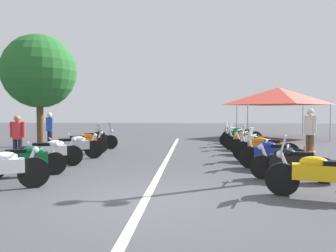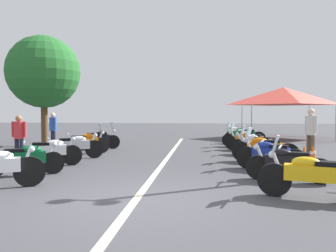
{
  "view_description": "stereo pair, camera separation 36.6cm",
  "coord_description": "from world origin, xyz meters",
  "px_view_note": "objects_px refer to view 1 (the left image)",
  "views": [
    {
      "loc": [
        -6.04,
        -0.9,
        1.69
      ],
      "look_at": [
        5.84,
        0.0,
        1.15
      ],
      "focal_mm": 34.84,
      "sensor_mm": 36.0,
      "label": 1
    },
    {
      "loc": [
        -6.04,
        -1.26,
        1.69
      ],
      "look_at": [
        5.84,
        0.0,
        1.15
      ],
      "focal_mm": 34.84,
      "sensor_mm": 36.0,
      "label": 2
    }
  ],
  "objects_px": {
    "motorcycle_right_row_5": "(247,140)",
    "roadside_tree_0": "(39,72)",
    "motorcycle_right_row_6": "(240,137)",
    "bystander_1": "(18,135)",
    "motorcycle_right_row_4": "(255,144)",
    "motorcycle_right_row_1": "(291,163)",
    "motorcycle_left_row_1": "(26,160)",
    "motorcycle_right_row_3": "(265,148)",
    "motorcycle_left_row_5": "(96,139)",
    "traffic_cone_2": "(304,155)",
    "traffic_cone_1": "(313,154)",
    "motorcycle_right_row_2": "(272,154)",
    "event_tent": "(278,96)",
    "bystander_0": "(50,128)",
    "motorcycle_right_row_7": "(241,135)",
    "motorcycle_left_row_3": "(73,146)",
    "bystander_2": "(310,130)",
    "motorcycle_right_row_0": "(322,175)",
    "motorcycle_left_row_2": "(50,152)",
    "motorcycle_left_row_4": "(83,143)"
  },
  "relations": [
    {
      "from": "motorcycle_right_row_0",
      "to": "bystander_0",
      "type": "bearing_deg",
      "value": -24.1
    },
    {
      "from": "traffic_cone_1",
      "to": "bystander_0",
      "type": "height_order",
      "value": "bystander_0"
    },
    {
      "from": "motorcycle_left_row_5",
      "to": "traffic_cone_2",
      "type": "height_order",
      "value": "motorcycle_left_row_5"
    },
    {
      "from": "motorcycle_right_row_4",
      "to": "motorcycle_right_row_6",
      "type": "bearing_deg",
      "value": -61.16
    },
    {
      "from": "motorcycle_left_row_1",
      "to": "bystander_1",
      "type": "xyz_separation_m",
      "value": [
        2.27,
        1.49,
        0.46
      ]
    },
    {
      "from": "motorcycle_right_row_5",
      "to": "traffic_cone_2",
      "type": "bearing_deg",
      "value": 135.48
    },
    {
      "from": "motorcycle_right_row_0",
      "to": "motorcycle_right_row_7",
      "type": "distance_m",
      "value": 10.65
    },
    {
      "from": "motorcycle_left_row_1",
      "to": "motorcycle_right_row_2",
      "type": "height_order",
      "value": "motorcycle_right_row_2"
    },
    {
      "from": "motorcycle_right_row_4",
      "to": "traffic_cone_2",
      "type": "bearing_deg",
      "value": 149.24
    },
    {
      "from": "motorcycle_right_row_4",
      "to": "motorcycle_right_row_5",
      "type": "bearing_deg",
      "value": -61.43
    },
    {
      "from": "motorcycle_left_row_3",
      "to": "motorcycle_left_row_2",
      "type": "bearing_deg",
      "value": -125.26
    },
    {
      "from": "motorcycle_right_row_1",
      "to": "motorcycle_right_row_6",
      "type": "height_order",
      "value": "motorcycle_right_row_6"
    },
    {
      "from": "motorcycle_right_row_3",
      "to": "traffic_cone_1",
      "type": "xyz_separation_m",
      "value": [
        0.08,
        -1.57,
        -0.19
      ]
    },
    {
      "from": "motorcycle_left_row_5",
      "to": "motorcycle_right_row_6",
      "type": "relative_size",
      "value": 0.95
    },
    {
      "from": "bystander_0",
      "to": "motorcycle_left_row_1",
      "type": "bearing_deg",
      "value": -118.56
    },
    {
      "from": "motorcycle_right_row_5",
      "to": "roadside_tree_0",
      "type": "distance_m",
      "value": 10.31
    },
    {
      "from": "motorcycle_right_row_1",
      "to": "traffic_cone_1",
      "type": "distance_m",
      "value": 3.33
    },
    {
      "from": "motorcycle_right_row_1",
      "to": "motorcycle_right_row_6",
      "type": "xyz_separation_m",
      "value": [
        7.5,
        0.15,
        0.02
      ]
    },
    {
      "from": "motorcycle_left_row_1",
      "to": "motorcycle_right_row_3",
      "type": "xyz_separation_m",
      "value": [
        2.86,
        -6.64,
        0.03
      ]
    },
    {
      "from": "motorcycle_right_row_4",
      "to": "bystander_1",
      "type": "xyz_separation_m",
      "value": [
        -2.3,
        8.14,
        0.46
      ]
    },
    {
      "from": "motorcycle_left_row_5",
      "to": "motorcycle_right_row_4",
      "type": "xyz_separation_m",
      "value": [
        -1.41,
        -6.63,
        -0.01
      ]
    },
    {
      "from": "motorcycle_right_row_4",
      "to": "event_tent",
      "type": "height_order",
      "value": "event_tent"
    },
    {
      "from": "bystander_1",
      "to": "bystander_2",
      "type": "distance_m",
      "value": 9.86
    },
    {
      "from": "motorcycle_right_row_3",
      "to": "motorcycle_right_row_2",
      "type": "bearing_deg",
      "value": 104.22
    },
    {
      "from": "traffic_cone_2",
      "to": "motorcycle_right_row_7",
      "type": "bearing_deg",
      "value": 9.68
    },
    {
      "from": "motorcycle_left_row_1",
      "to": "motorcycle_left_row_5",
      "type": "height_order",
      "value": "motorcycle_left_row_5"
    },
    {
      "from": "motorcycle_right_row_6",
      "to": "bystander_1",
      "type": "distance_m",
      "value": 9.57
    },
    {
      "from": "motorcycle_left_row_4",
      "to": "motorcycle_right_row_2",
      "type": "xyz_separation_m",
      "value": [
        -2.93,
        -6.55,
        0.01
      ]
    },
    {
      "from": "motorcycle_right_row_0",
      "to": "bystander_1",
      "type": "bearing_deg",
      "value": -8.45
    },
    {
      "from": "motorcycle_right_row_3",
      "to": "motorcycle_left_row_2",
      "type": "bearing_deg",
      "value": 29.45
    },
    {
      "from": "motorcycle_right_row_6",
      "to": "bystander_1",
      "type": "bearing_deg",
      "value": 52.06
    },
    {
      "from": "motorcycle_left_row_4",
      "to": "traffic_cone_1",
      "type": "relative_size",
      "value": 2.88
    },
    {
      "from": "motorcycle_right_row_7",
      "to": "roadside_tree_0",
      "type": "bearing_deg",
      "value": 27.42
    },
    {
      "from": "motorcycle_left_row_1",
      "to": "traffic_cone_1",
      "type": "relative_size",
      "value": 3.02
    },
    {
      "from": "motorcycle_right_row_0",
      "to": "motorcycle_right_row_6",
      "type": "height_order",
      "value": "motorcycle_right_row_0"
    },
    {
      "from": "motorcycle_left_row_3",
      "to": "motorcycle_right_row_7",
      "type": "xyz_separation_m",
      "value": [
        6.02,
        -6.67,
        0.0
      ]
    },
    {
      "from": "motorcycle_right_row_7",
      "to": "event_tent",
      "type": "height_order",
      "value": "event_tent"
    },
    {
      "from": "motorcycle_right_row_3",
      "to": "motorcycle_right_row_6",
      "type": "distance_m",
      "value": 4.65
    },
    {
      "from": "roadside_tree_0",
      "to": "motorcycle_right_row_7",
      "type": "bearing_deg",
      "value": -80.3
    },
    {
      "from": "motorcycle_left_row_3",
      "to": "roadside_tree_0",
      "type": "xyz_separation_m",
      "value": [
        4.32,
        3.27,
        3.15
      ]
    },
    {
      "from": "motorcycle_right_row_5",
      "to": "event_tent",
      "type": "bearing_deg",
      "value": -89.2
    },
    {
      "from": "motorcycle_left_row_4",
      "to": "motorcycle_right_row_0",
      "type": "distance_m",
      "value": 9.04
    },
    {
      "from": "motorcycle_right_row_4",
      "to": "roadside_tree_0",
      "type": "relative_size",
      "value": 0.35
    },
    {
      "from": "motorcycle_right_row_2",
      "to": "event_tent",
      "type": "bearing_deg",
      "value": -80.18
    },
    {
      "from": "motorcycle_right_row_0",
      "to": "motorcycle_right_row_1",
      "type": "bearing_deg",
      "value": -69.95
    },
    {
      "from": "motorcycle_left_row_2",
      "to": "motorcycle_right_row_2",
      "type": "height_order",
      "value": "motorcycle_right_row_2"
    },
    {
      "from": "traffic_cone_1",
      "to": "traffic_cone_2",
      "type": "relative_size",
      "value": 1.0
    },
    {
      "from": "motorcycle_left_row_5",
      "to": "roadside_tree_0",
      "type": "bearing_deg",
      "value": 129.89
    },
    {
      "from": "traffic_cone_1",
      "to": "event_tent",
      "type": "distance_m",
      "value": 10.5
    },
    {
      "from": "motorcycle_left_row_4",
      "to": "motorcycle_right_row_2",
      "type": "distance_m",
      "value": 7.17
    }
  ]
}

